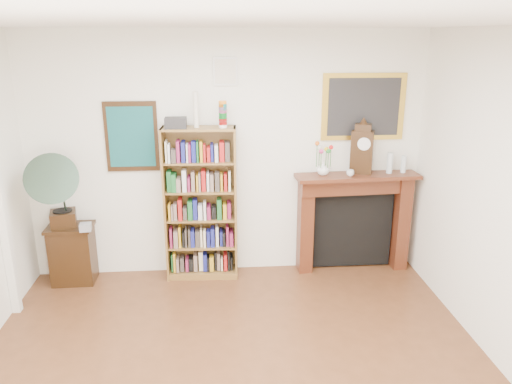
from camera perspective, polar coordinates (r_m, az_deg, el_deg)
room at (r=3.33m, az=-2.35°, el=-5.98°), size 4.51×5.01×2.81m
teal_poster at (r=5.72m, az=-14.03°, el=6.15°), size 0.58×0.04×0.78m
small_picture at (r=5.55m, az=-3.53°, el=13.60°), size 0.26×0.04×0.30m
gilt_painting at (r=5.83m, az=12.18°, el=9.48°), size 0.95×0.04×0.75m
bookshelf at (r=5.67m, az=-6.34°, el=-0.45°), size 0.83×0.32×2.04m
side_cabinet at (r=6.10m, az=-20.20°, el=-6.66°), size 0.51×0.37×0.68m
fireplace at (r=6.03m, az=11.09°, el=-2.36°), size 1.44×0.42×1.20m
gramophone at (r=5.72m, az=-22.02°, el=0.60°), size 0.68×0.78×0.89m
cd_stack at (r=5.76m, az=-18.91°, el=-3.81°), size 0.13×0.13×0.08m
mantel_clock at (r=5.82m, az=12.00°, el=4.74°), size 0.28×0.21×0.57m
flower_vase at (r=5.72m, az=7.68°, el=2.66°), size 0.18×0.18×0.15m
teacup at (r=5.73m, az=10.71°, el=2.14°), size 0.12×0.12×0.07m
bottle_left at (r=5.94m, az=15.05°, el=3.22°), size 0.07×0.07×0.24m
bottle_right at (r=6.01m, az=16.52°, el=3.07°), size 0.06×0.06×0.20m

